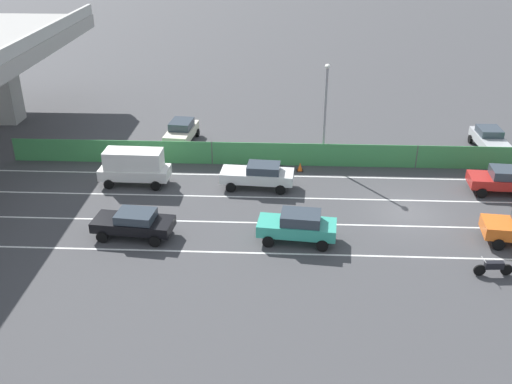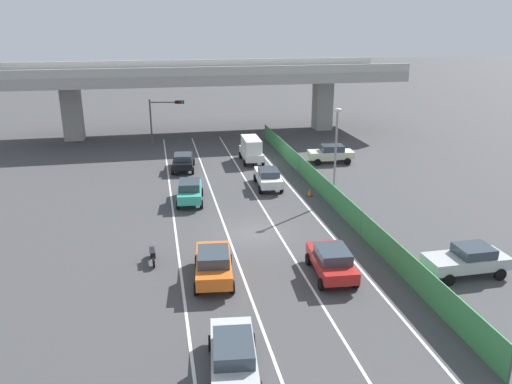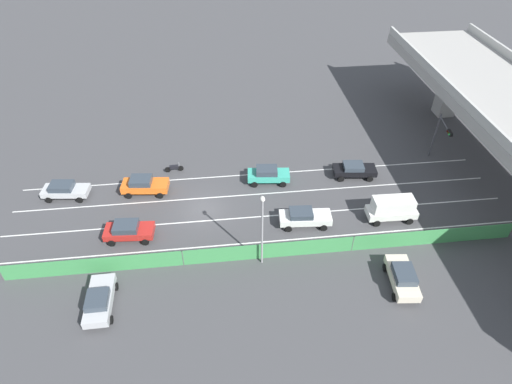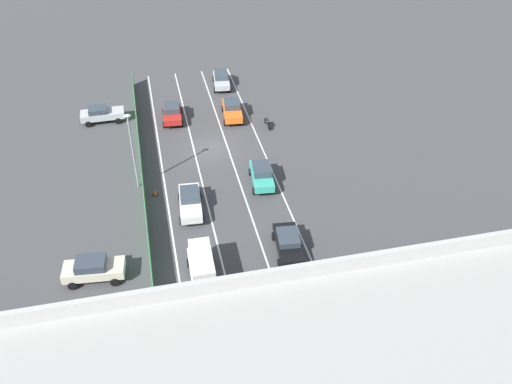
# 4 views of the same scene
# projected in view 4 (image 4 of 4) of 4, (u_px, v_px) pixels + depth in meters

# --- Properties ---
(ground_plane) EXTENTS (300.00, 300.00, 0.00)m
(ground_plane) POSITION_uv_depth(u_px,v_px,m) (211.00, 149.00, 52.24)
(ground_plane) COLOR #424244
(lane_line_left_edge) EXTENTS (0.14, 46.70, 0.01)m
(lane_line_left_edge) POSITION_uv_depth(u_px,v_px,m) (273.00, 173.00, 48.92)
(lane_line_left_edge) COLOR silver
(lane_line_left_edge) RESTS_ON ground
(lane_line_mid_left) EXTENTS (0.14, 46.70, 0.01)m
(lane_line_mid_left) POSITION_uv_depth(u_px,v_px,m) (238.00, 178.00, 48.34)
(lane_line_mid_left) COLOR silver
(lane_line_mid_left) RESTS_ON ground
(lane_line_mid_right) EXTENTS (0.14, 46.70, 0.01)m
(lane_line_mid_right) POSITION_uv_depth(u_px,v_px,m) (202.00, 182.00, 47.77)
(lane_line_mid_right) COLOR silver
(lane_line_mid_right) RESTS_ON ground
(lane_line_right_edge) EXTENTS (0.14, 46.70, 0.01)m
(lane_line_right_edge) POSITION_uv_depth(u_px,v_px,m) (165.00, 187.00, 47.20)
(lane_line_right_edge) COLOR silver
(lane_line_right_edge) RESTS_ON ground
(elevated_overpass) EXTENTS (46.60, 11.18, 8.39)m
(elevated_overpass) POSITION_uv_depth(u_px,v_px,m) (309.00, 379.00, 24.28)
(elevated_overpass) COLOR #A09E99
(elevated_overpass) RESTS_ON ground
(green_fence) EXTENTS (0.10, 42.80, 1.66)m
(green_fence) POSITION_uv_depth(u_px,v_px,m) (143.00, 182.00, 46.38)
(green_fence) COLOR #3D8E4C
(green_fence) RESTS_ON ground
(car_sedan_red) EXTENTS (2.28, 4.35, 1.65)m
(car_sedan_red) POSITION_uv_depth(u_px,v_px,m) (172.00, 112.00, 56.25)
(car_sedan_red) COLOR red
(car_sedan_red) RESTS_ON ground
(car_sedan_black) EXTENTS (2.38, 4.53, 1.51)m
(car_sedan_black) POSITION_uv_depth(u_px,v_px,m) (288.00, 243.00, 40.15)
(car_sedan_black) COLOR black
(car_sedan_black) RESTS_ON ground
(car_taxi_orange) EXTENTS (2.41, 4.67, 1.76)m
(car_taxi_orange) POSITION_uv_depth(u_px,v_px,m) (232.00, 109.00, 56.67)
(car_taxi_orange) COLOR orange
(car_taxi_orange) RESTS_ON ground
(car_taxi_teal) EXTENTS (2.28, 4.38, 1.72)m
(car_taxi_teal) POSITION_uv_depth(u_px,v_px,m) (262.00, 174.00, 47.11)
(car_taxi_teal) COLOR teal
(car_taxi_teal) RESTS_ON ground
(car_van_white) EXTENTS (2.04, 4.55, 2.35)m
(car_van_white) POSITION_uv_depth(u_px,v_px,m) (202.00, 266.00, 37.52)
(car_van_white) COLOR silver
(car_van_white) RESTS_ON ground
(car_hatchback_white) EXTENTS (2.21, 4.77, 1.63)m
(car_hatchback_white) POSITION_uv_depth(u_px,v_px,m) (190.00, 201.00, 44.09)
(car_hatchback_white) COLOR silver
(car_hatchback_white) RESTS_ON ground
(car_sedan_silver) EXTENTS (2.32, 4.56, 1.61)m
(car_sedan_silver) POSITION_uv_depth(u_px,v_px,m) (221.00, 79.00, 62.70)
(car_sedan_silver) COLOR #B7BABC
(car_sedan_silver) RESTS_ON ground
(motorcycle) EXTENTS (0.60, 1.95, 0.93)m
(motorcycle) POSITION_uv_depth(u_px,v_px,m) (267.00, 123.00, 55.40)
(motorcycle) COLOR black
(motorcycle) RESTS_ON ground
(parked_wagon_silver) EXTENTS (4.43, 2.05, 1.64)m
(parked_wagon_silver) POSITION_uv_depth(u_px,v_px,m) (102.00, 114.00, 56.01)
(parked_wagon_silver) COLOR #B2B5B7
(parked_wagon_silver) RESTS_ON ground
(parked_sedan_cream) EXTENTS (4.41, 2.33, 1.73)m
(parked_sedan_cream) POSITION_uv_depth(u_px,v_px,m) (93.00, 268.00, 37.86)
(parked_sedan_cream) COLOR beige
(parked_sedan_cream) RESTS_ON ground
(traffic_light) EXTENTS (3.68, 0.86, 5.16)m
(traffic_light) POSITION_uv_depth(u_px,v_px,m) (356.00, 307.00, 31.49)
(traffic_light) COLOR #47474C
(traffic_light) RESTS_ON ground
(street_lamp) EXTENTS (0.60, 0.36, 7.10)m
(street_lamp) POSITION_uv_depth(u_px,v_px,m) (132.00, 144.00, 44.74)
(street_lamp) COLOR gray
(street_lamp) RESTS_ON ground
(traffic_cone) EXTENTS (0.47, 0.47, 0.62)m
(traffic_cone) POSITION_uv_depth(u_px,v_px,m) (155.00, 192.00, 46.13)
(traffic_cone) COLOR orange
(traffic_cone) RESTS_ON ground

